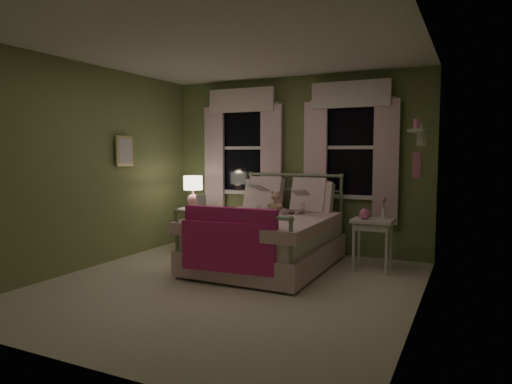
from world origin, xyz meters
The scene contains 18 objects.
room_shell centered at (0.00, 0.00, 1.30)m, with size 4.20×4.20×4.20m.
bed centered at (0.05, 1.01, 0.38)m, with size 1.58×2.04×1.18m.
pink_throw centered at (0.05, -0.02, 0.61)m, with size 1.10×0.21×0.71m.
child_left centered at (-0.23, 1.43, 0.96)m, with size 0.29×0.19×0.79m, color #F7D1DD.
child_right centered at (0.33, 1.43, 0.89)m, with size 0.31×0.25×0.65m, color #F7D1DD.
book_left centered at (-0.23, 1.18, 0.96)m, with size 0.20×0.27×0.03m, color beige.
book_right centered at (0.33, 1.18, 0.92)m, with size 0.20×0.27×0.02m, color beige.
teddy_bear centered at (0.05, 1.27, 0.79)m, with size 0.22×0.17×0.30m.
nightstand_left centered at (-1.32, 1.35, 0.42)m, with size 0.46×0.46×0.65m.
table_lamp centered at (-1.32, 1.35, 0.95)m, with size 0.28×0.28×0.46m.
book_nightstand centered at (-1.22, 1.27, 0.66)m, with size 0.16×0.22×0.02m, color beige.
nightstand_right centered at (1.32, 1.39, 0.55)m, with size 0.50×0.40×0.64m.
pink_toy centered at (1.22, 1.39, 0.71)m, with size 0.14×0.19×0.14m.
bud_vase centered at (1.44, 1.44, 0.79)m, with size 0.06×0.06×0.28m.
window_left centered at (-0.85, 2.03, 1.62)m, with size 1.34×0.13×1.96m.
window_right centered at (0.85, 2.03, 1.62)m, with size 1.34×0.13×1.96m.
wall_shelf centered at (1.90, 0.70, 1.52)m, with size 0.15×0.50×0.60m.
framed_picture centered at (-1.95, 0.60, 1.50)m, with size 0.03×0.32×0.42m.
Camera 1 is at (2.44, -4.32, 1.48)m, focal length 32.00 mm.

